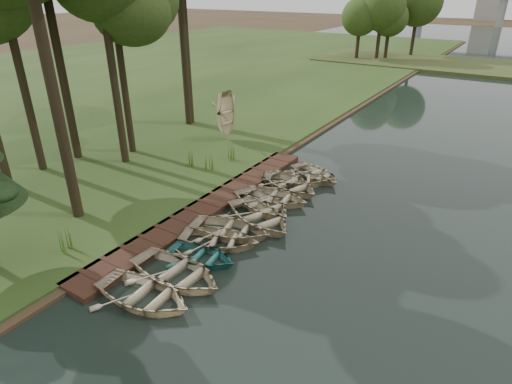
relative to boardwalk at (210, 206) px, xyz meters
The scene contains 21 objects.
ground 1.61m from the boardwalk, ahead, with size 300.00×300.00×0.00m, color #3D2F1D.
boardwalk is the anchor object (origin of this frame).
peninsula 50.91m from the boardwalk, 79.13° to the left, with size 50.00×14.00×0.45m, color #3B461F.
far_trees 50.78m from the boardwalk, 82.86° to the left, with size 45.60×5.60×8.80m.
rowboat_0 7.17m from the boardwalk, 70.58° to the right, with size 2.70×3.78×0.78m, color #C5B48E.
rowboat_1 5.80m from the boardwalk, 64.31° to the right, with size 2.83×3.97×0.82m, color #C5B48E.
rowboat_2 4.55m from the boardwalk, 56.26° to the right, with size 2.13×2.98×0.62m, color #2C7B73.
rowboat_3 3.47m from the boardwalk, 45.10° to the right, with size 2.49×3.48×0.72m, color #C5B48E.
rowboat_4 2.84m from the boardwalk, 33.20° to the right, with size 2.63×3.68×0.76m, color #C5B48E.
rowboat_5 2.91m from the boardwalk, ahead, with size 2.87×4.02×0.83m, color #C5B48E.
rowboat_6 2.65m from the boardwalk, 29.04° to the left, with size 2.68×3.76×0.78m, color #C5B48E.
rowboat_7 3.31m from the boardwalk, 43.19° to the left, with size 2.53×3.54×0.73m, color #C5B48E.
rowboat_8 4.66m from the boardwalk, 59.84° to the left, with size 2.70×3.79×0.78m, color #C5B48E.
rowboat_9 5.41m from the boardwalk, 64.10° to the left, with size 2.71×3.80×0.79m, color #C5B48E.
rowboat_10 6.73m from the boardwalk, 64.56° to the left, with size 2.44×3.42×0.71m, color #C5B48E.
stored_rowboat 9.69m from the boardwalk, 120.82° to the left, with size 2.43×3.40×0.70m, color #C5B48E.
tree_4 12.90m from the boardwalk, 160.11° to the left, with size 4.91×4.91×10.89m.
reeds_0 6.80m from the boardwalk, 109.06° to the right, with size 0.60×0.60×1.09m, color #3F661E.
reeds_1 5.07m from the boardwalk, 140.58° to the left, with size 0.60×0.60×1.10m, color #3F661E.
reeds_2 5.94m from the boardwalk, 115.36° to the left, with size 0.60×0.60×1.05m, color #3F661E.
reeds_3 4.41m from the boardwalk, 127.54° to the left, with size 0.60×0.60×0.99m, color #3F661E.
Camera 1 is at (10.41, -14.63, 10.07)m, focal length 30.00 mm.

